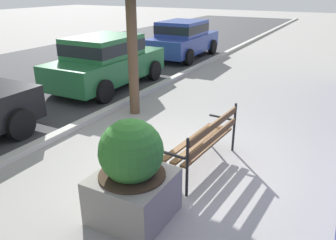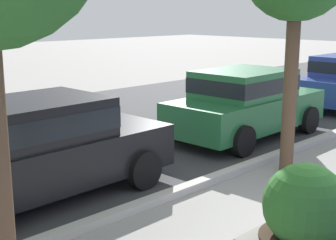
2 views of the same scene
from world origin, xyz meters
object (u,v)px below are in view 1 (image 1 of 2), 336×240
park_bench (205,139)px  parked_car_green (106,60)px  concrete_planter (132,175)px  parked_car_blue (183,38)px

park_bench → parked_car_green: parked_car_green is taller
park_bench → concrete_planter: bearing=168.6°
concrete_planter → park_bench: bearing=-11.4°
parked_car_green → parked_car_blue: (5.24, 0.00, 0.00)m
parked_car_green → park_bench: bearing=-124.7°
concrete_planter → parked_car_blue: (10.04, 4.23, 0.19)m
park_bench → parked_car_green: size_ratio=0.44×
concrete_planter → parked_car_green: bearing=41.4°
park_bench → parked_car_green: bearing=55.3°
park_bench → parked_car_blue: 9.56m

